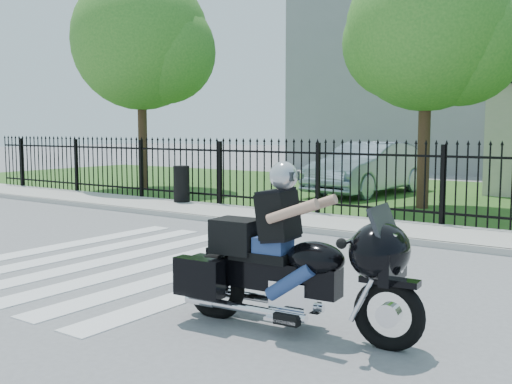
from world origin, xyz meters
The scene contains 12 objects.
ground centered at (0.00, 0.00, 0.00)m, with size 120.00×120.00×0.00m, color slate.
crosswalk centered at (0.00, 0.00, 0.01)m, with size 5.00×5.50×0.01m, color silver, non-canonical shape.
sidewalk centered at (0.00, 5.00, 0.06)m, with size 40.00×2.00×0.12m, color #ADAAA3.
curb centered at (0.00, 4.00, 0.06)m, with size 40.00×0.12×0.12m, color #ADAAA3.
grass_strip centered at (0.00, 12.00, 0.01)m, with size 40.00×12.00×0.02m, color #2D5C1F.
iron_fence centered at (0.00, 6.00, 0.90)m, with size 26.00×0.04×1.80m.
tree_left centered at (-8.50, 8.50, 5.17)m, with size 4.80×4.80×7.58m.
tree_mid centered at (1.50, 9.00, 4.67)m, with size 4.20×4.20×6.78m.
building_tall centered at (-3.00, 26.00, 6.00)m, with size 15.00×10.00×12.00m, color gray.
motorcycle_rider centered at (3.76, -1.29, 0.75)m, with size 2.76×0.98×1.82m.
parked_car centered at (-1.16, 11.34, 0.86)m, with size 1.78×5.12×1.69m, color #8CA0B1.
litter_bin centered at (-4.12, 5.70, 0.62)m, with size 0.44×0.44×1.00m, color black.
Camera 1 is at (7.04, -6.50, 2.12)m, focal length 42.00 mm.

